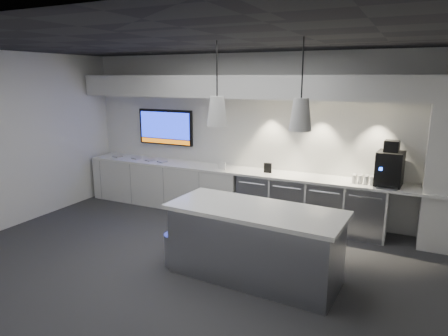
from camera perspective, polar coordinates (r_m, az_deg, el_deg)
The scene contains 27 objects.
floor at distance 5.79m, azimuth -5.57°, elevation -13.52°, with size 7.00×7.00×0.00m, color #303033.
ceiling at distance 5.21m, azimuth -6.32°, elevation 17.55°, with size 7.00×7.00×0.00m, color black.
wall_back at distance 7.51m, azimuth 4.08°, elevation 4.67°, with size 7.00×7.00×0.00m, color silver.
wall_front at distance 3.50m, azimuth -27.90°, elevation -6.48°, with size 7.00×7.00×0.00m, color silver.
wall_left at distance 7.71m, azimuth -28.78°, elevation 3.31°, with size 7.00×7.00×0.00m, color silver.
back_counter at distance 7.33m, azimuth 3.06°, elevation -0.46°, with size 6.80×0.65×0.04m, color white.
left_base_cabinets at distance 8.25m, azimuth -8.28°, elevation -2.29°, with size 3.30×0.63×0.86m, color white.
fridge_unit_a at distance 7.36m, azimuth 4.82°, elevation -4.10°, with size 0.60×0.61×0.85m, color #989AA1.
fridge_unit_b at distance 7.17m, azimuth 9.54°, elevation -4.69°, with size 0.60×0.61×0.85m, color #989AA1.
fridge_unit_c at distance 7.04m, azimuth 14.49°, elevation -5.28°, with size 0.60×0.61×0.85m, color #989AA1.
fridge_unit_d at distance 6.96m, azimuth 19.60°, elevation -5.84°, with size 0.60×0.61×0.85m, color #989AA1.
backsplash at distance 7.14m, azimuth 13.04°, elevation 4.34°, with size 4.60×0.03×1.30m, color white.
soffit at distance 7.16m, azimuth 3.29°, elevation 11.51°, with size 6.90×0.60×0.40m, color white.
column at distance 6.76m, azimuth 29.13°, elevation 0.40°, with size 0.55×0.55×2.60m, color white.
wall_tv at distance 8.34m, azimuth -8.35°, elevation 5.79°, with size 1.25×0.07×0.72m.
island at distance 5.25m, azimuth 4.38°, elevation -10.60°, with size 2.30×1.10×0.95m.
bin at distance 5.72m, azimuth -6.92°, elevation -11.43°, with size 0.32×0.32×0.45m, color #989AA1.
coffee_machine at distance 6.77m, azimuth 22.61°, elevation 0.13°, with size 0.42×0.58×0.71m.
sign_black at distance 7.13m, azimuth 6.27°, elevation 0.01°, with size 0.14×0.02×0.18m, color black.
sign_white at distance 7.36m, azimuth -0.34°, elevation 0.34°, with size 0.18×0.02×0.14m, color white.
cup_cluster at distance 6.77m, azimuth 19.31°, elevation -1.55°, with size 0.34×0.16×0.14m, color silver, non-canonical shape.
tray_a at distance 8.80m, azimuth -14.96°, elevation 1.59°, with size 0.16×0.16×0.03m, color #A0A0A0.
tray_b at distance 8.54m, azimuth -12.38°, elevation 1.40°, with size 0.16×0.16×0.03m, color #A0A0A0.
tray_c at distance 8.27m, azimuth -10.51°, elevation 1.10°, with size 0.16×0.16×0.03m, color #A0A0A0.
tray_d at distance 8.09m, azimuth -8.80°, elevation 0.91°, with size 0.16×0.16×0.03m, color #A0A0A0.
pendant_left at distance 5.05m, azimuth -0.99°, elevation 8.16°, with size 0.26×0.26×1.07m.
pendant_right at distance 4.68m, azimuth 10.90°, elevation 7.55°, with size 0.26×0.26×1.07m.
Camera 1 is at (2.72, -4.42, 2.57)m, focal length 32.00 mm.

